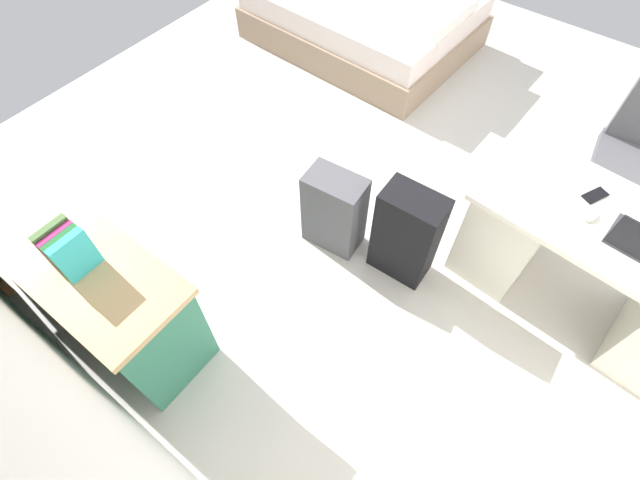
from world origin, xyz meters
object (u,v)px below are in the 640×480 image
at_px(suitcase_black, 406,235).
at_px(cell_phone_by_mouse, 595,195).
at_px(desk, 594,267).
at_px(office_chair, 630,165).
at_px(computer_mouse, 591,215).
at_px(suitcase_spare_grey, 334,211).
at_px(bed, 365,17).
at_px(credenza, 67,264).

relative_size(suitcase_black, cell_phone_by_mouse, 4.91).
relative_size(desk, suitcase_black, 2.23).
height_order(office_chair, suitcase_black, office_chair).
relative_size(office_chair, computer_mouse, 9.40).
relative_size(suitcase_black, suitcase_spare_grey, 1.16).
xyz_separation_m(bed, computer_mouse, (-2.37, 1.56, 0.49)).
height_order(office_chair, suitcase_spare_grey, office_chair).
height_order(credenza, bed, credenza).
relative_size(credenza, suitcase_spare_grey, 3.12).
bearing_deg(desk, credenza, 36.56).
bearing_deg(bed, suitcase_black, 129.44).
height_order(bed, suitcase_spare_grey, bed).
relative_size(credenza, computer_mouse, 18.00).
bearing_deg(credenza, cell_phone_by_mouse, -138.89).
bearing_deg(cell_phone_by_mouse, desk, 173.73).
bearing_deg(computer_mouse, suitcase_black, 30.93).
bearing_deg(bed, cell_phone_by_mouse, 149.02).
relative_size(suitcase_black, computer_mouse, 6.68).
relative_size(credenza, suitcase_black, 2.69).
xyz_separation_m(bed, cell_phone_by_mouse, (-2.35, 1.41, 0.48)).
bearing_deg(suitcase_spare_grey, computer_mouse, -164.89).
xyz_separation_m(desk, computer_mouse, (0.18, 0.03, 0.36)).
height_order(office_chair, cell_phone_by_mouse, office_chair).
distance_m(credenza, suitcase_spare_grey, 1.56).
bearing_deg(desk, suitcase_black, 23.15).
distance_m(bed, computer_mouse, 2.88).
bearing_deg(desk, computer_mouse, 8.64).
height_order(suitcase_spare_grey, cell_phone_by_mouse, cell_phone_by_mouse).
bearing_deg(credenza, suitcase_spare_grey, -126.76).
relative_size(office_chair, cell_phone_by_mouse, 6.91).
bearing_deg(office_chair, bed, -15.28).
relative_size(desk, credenza, 0.83).
height_order(desk, bed, desk).
bearing_deg(credenza, desk, -143.44).
height_order(office_chair, bed, office_chair).
relative_size(office_chair, bed, 0.48).
distance_m(suitcase_spare_grey, computer_mouse, 1.39).
xyz_separation_m(suitcase_black, cell_phone_by_mouse, (-0.75, -0.54, 0.39)).
relative_size(suitcase_spare_grey, computer_mouse, 5.78).
bearing_deg(computer_mouse, suitcase_spare_grey, 25.29).
xyz_separation_m(office_chair, cell_phone_by_mouse, (0.13, 0.73, 0.31)).
height_order(desk, computer_mouse, computer_mouse).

